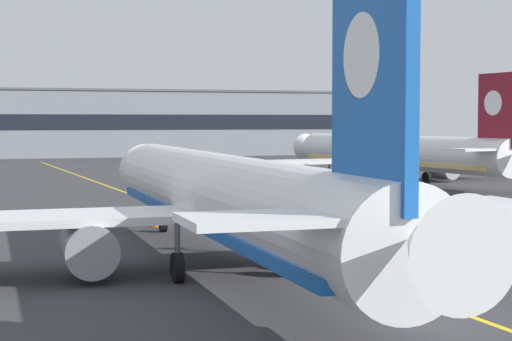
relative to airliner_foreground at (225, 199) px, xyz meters
The scene contains 6 objects.
ground_plane 13.31m from the airliner_foreground, 71.72° to the right, with size 400.00×400.00×0.00m, color #353538.
taxiway_centreline 18.54m from the airliner_foreground, 77.20° to the left, with size 0.30×180.00×0.01m, color yellow.
airliner_foreground is the anchor object (origin of this frame).
airliner_background 57.67m from the airliner_foreground, 55.30° to the left, with size 31.54×40.32×11.36m.
safety_cone_by_nose_gear 17.61m from the airliner_foreground, 89.55° to the left, with size 0.44×0.44×0.55m.
terminal_building 127.03m from the airliner_foreground, 91.68° to the left, with size 148.89×12.40×12.75m.
Camera 1 is at (-14.32, -25.20, 6.96)m, focal length 59.99 mm.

